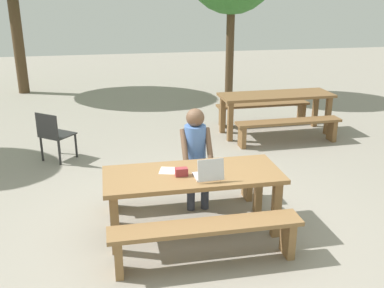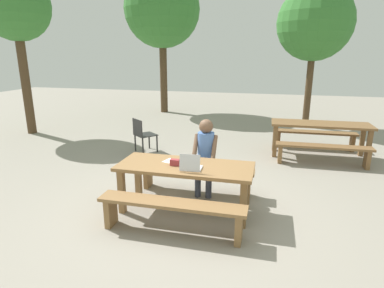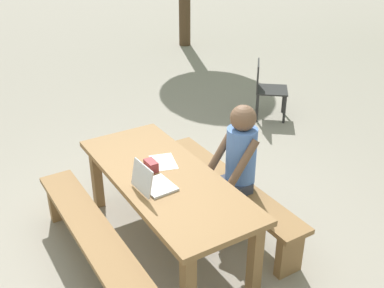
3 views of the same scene
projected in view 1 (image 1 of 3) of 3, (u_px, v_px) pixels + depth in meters
ground_plane at (193, 230)px, 5.13m from camera, size 30.00×30.00×0.00m
picnic_table_front at (193, 181)px, 4.93m from camera, size 1.97×0.80×0.72m
bench_near at (206, 234)px, 4.38m from camera, size 1.94×0.30×0.45m
bench_far at (182, 179)px, 5.65m from camera, size 1.94×0.30×0.45m
laptop at (209, 173)px, 4.72m from camera, size 0.30×0.30×0.25m
small_pouch at (181, 172)px, 4.80m from camera, size 0.14×0.08×0.09m
paper_sheet at (173, 171)px, 4.95m from camera, size 0.34×0.28×0.00m
person_seated at (196, 150)px, 5.51m from camera, size 0.38×0.39×1.27m
plastic_chair at (54, 135)px, 7.06m from camera, size 0.62×0.62×0.81m
picnic_table_mid at (276, 100)px, 8.35m from camera, size 2.15×0.75×0.78m
bench_mid_south at (288, 126)px, 7.87m from camera, size 1.93×0.34×0.44m
bench_mid_north at (263, 108)px, 9.04m from camera, size 1.93×0.34×0.44m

